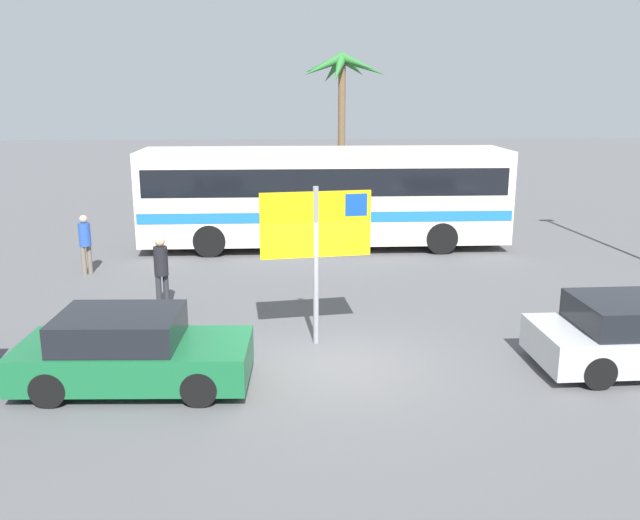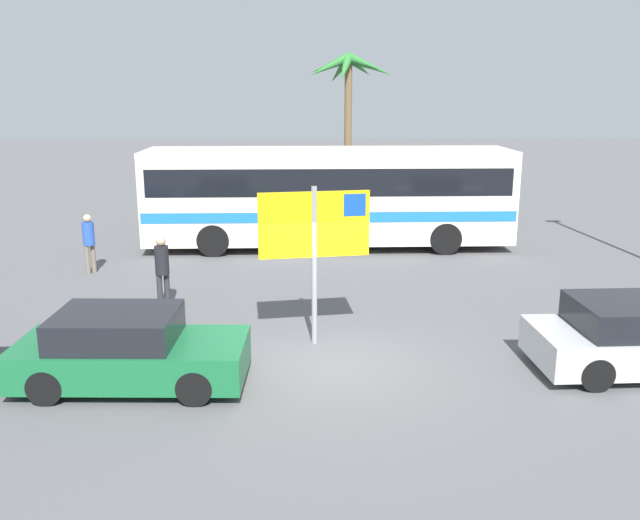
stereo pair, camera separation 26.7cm
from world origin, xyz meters
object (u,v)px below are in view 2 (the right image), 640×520
at_px(ferry_sign, 317,231).
at_px(pedestrian_by_bus, 89,239).
at_px(bus_front_coach, 328,193).
at_px(pedestrian_near_sign, 162,266).
at_px(car_green, 128,350).

height_order(ferry_sign, pedestrian_by_bus, ferry_sign).
distance_m(bus_front_coach, ferry_sign, 8.79).
height_order(ferry_sign, pedestrian_near_sign, ferry_sign).
distance_m(pedestrian_by_bus, pedestrian_near_sign, 4.28).
relative_size(bus_front_coach, pedestrian_by_bus, 6.96).
bearing_deg(pedestrian_by_bus, bus_front_coach, -112.30).
bearing_deg(ferry_sign, pedestrian_near_sign, 138.45).
xyz_separation_m(bus_front_coach, car_green, (-3.96, -10.67, -1.15)).
relative_size(car_green, pedestrian_near_sign, 2.28).
bearing_deg(car_green, pedestrian_by_bus, 113.15).
xyz_separation_m(pedestrian_by_bus, pedestrian_near_sign, (2.66, -3.36, 0.05)).
bearing_deg(pedestrian_near_sign, car_green, -29.90).
bearing_deg(ferry_sign, car_green, -158.25).
relative_size(ferry_sign, pedestrian_near_sign, 1.83).
xyz_separation_m(bus_front_coach, pedestrian_near_sign, (-4.15, -6.45, -0.75)).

